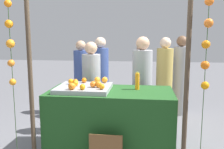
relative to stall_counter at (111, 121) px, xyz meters
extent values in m
cube|color=#1E4C1E|center=(0.00, 0.00, 0.00)|extent=(1.71, 0.85, 0.89)
cube|color=#9EA0A5|center=(-0.37, -0.03, 0.48)|extent=(0.73, 0.66, 0.06)
sphere|color=orange|center=(-0.23, -0.10, 0.55)|extent=(0.08, 0.08, 0.08)
sphere|color=orange|center=(-0.23, 0.22, 0.55)|extent=(0.09, 0.09, 0.09)
sphere|color=orange|center=(-0.42, 0.20, 0.54)|extent=(0.07, 0.07, 0.07)
sphere|color=orange|center=(-0.52, 0.08, 0.54)|extent=(0.08, 0.08, 0.08)
sphere|color=orange|center=(-0.48, -0.06, 0.55)|extent=(0.08, 0.08, 0.08)
sphere|color=orange|center=(-0.12, 0.24, 0.55)|extent=(0.09, 0.09, 0.09)
sphere|color=orange|center=(-0.47, -0.21, 0.54)|extent=(0.07, 0.07, 0.07)
sphere|color=orange|center=(-0.33, -0.26, 0.54)|extent=(0.07, 0.07, 0.07)
sphere|color=orange|center=(-0.58, 0.08, 0.54)|extent=(0.08, 0.08, 0.08)
sphere|color=orange|center=(-0.09, -0.21, 0.54)|extent=(0.08, 0.08, 0.08)
sphere|color=orange|center=(-0.15, -0.10, 0.55)|extent=(0.08, 0.08, 0.08)
sphere|color=orange|center=(-0.47, -0.28, 0.55)|extent=(0.09, 0.09, 0.09)
cylinder|color=orange|center=(0.36, 0.11, 0.56)|extent=(0.06, 0.06, 0.23)
cylinder|color=yellow|center=(0.36, 0.11, 0.69)|extent=(0.03, 0.03, 0.02)
cylinder|color=#99999E|center=(-0.42, 0.72, 0.22)|extent=(0.31, 0.31, 1.33)
sphere|color=tan|center=(-0.42, 0.72, 0.99)|extent=(0.21, 0.21, 0.21)
cylinder|color=#99999E|center=(0.43, 0.75, 0.26)|extent=(0.33, 0.33, 1.40)
sphere|color=tan|center=(0.43, 0.75, 1.07)|extent=(0.22, 0.22, 0.22)
cylinder|color=#384C8C|center=(-0.40, 1.53, 0.25)|extent=(0.32, 0.32, 1.39)
sphere|color=beige|center=(-0.40, 1.53, 1.05)|extent=(0.22, 0.22, 0.22)
cylinder|color=#384C8C|center=(0.39, 1.97, 0.19)|extent=(0.30, 0.30, 1.27)
sphere|color=#A87A59|center=(0.39, 1.97, 0.93)|extent=(0.20, 0.20, 0.20)
cylinder|color=#384C8C|center=(-0.85, 1.73, 0.22)|extent=(0.31, 0.31, 1.32)
sphere|color=tan|center=(-0.85, 1.73, 0.98)|extent=(0.21, 0.21, 0.21)
cylinder|color=#99999E|center=(1.21, 1.89, 0.26)|extent=(0.33, 0.33, 1.41)
sphere|color=brown|center=(1.21, 1.89, 1.07)|extent=(0.22, 0.22, 0.22)
cylinder|color=tan|center=(0.86, 1.62, 0.25)|extent=(0.32, 0.32, 1.39)
sphere|color=beige|center=(0.86, 1.62, 1.05)|extent=(0.22, 0.22, 0.22)
cylinder|color=#473828|center=(-0.94, -0.47, 0.68)|extent=(0.06, 0.06, 2.25)
cylinder|color=#473828|center=(0.94, -0.47, 0.68)|extent=(0.06, 0.06, 2.25)
cylinder|color=#2D4C23|center=(-1.14, -0.52, 0.61)|extent=(0.01, 0.01, 2.11)
sphere|color=orange|center=(-1.14, -0.52, 1.57)|extent=(0.09, 0.09, 0.09)
sphere|color=orange|center=(-1.15, -0.51, 1.34)|extent=(0.10, 0.10, 0.10)
sphere|color=orange|center=(-1.14, -0.52, 1.10)|extent=(0.10, 0.10, 0.10)
sphere|color=orange|center=(-1.14, -0.52, 0.87)|extent=(0.09, 0.09, 0.09)
sphere|color=orange|center=(-1.14, -0.52, 0.64)|extent=(0.08, 0.08, 0.08)
cylinder|color=#2D4C23|center=(1.13, -0.45, 0.61)|extent=(0.01, 0.01, 2.11)
sphere|color=orange|center=(1.13, -0.45, 1.57)|extent=(0.10, 0.10, 0.10)
sphere|color=orange|center=(1.14, -0.45, 1.34)|extent=(0.10, 0.10, 0.10)
sphere|color=orange|center=(1.13, -0.44, 1.10)|extent=(0.10, 0.10, 0.10)
sphere|color=orange|center=(1.13, -0.44, 0.87)|extent=(0.10, 0.10, 0.10)
sphere|color=orange|center=(1.14, -0.45, 0.64)|extent=(0.09, 0.09, 0.09)
camera|label=1|loc=(0.44, -3.36, 1.22)|focal=40.33mm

